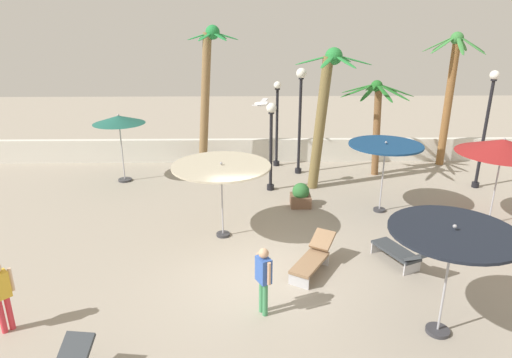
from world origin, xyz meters
name	(u,v)px	position (x,y,z in m)	size (l,w,h in m)	color
ground_plane	(258,273)	(0.00, 0.00, 0.00)	(56.00, 56.00, 0.00)	#9E9384
boundary_wall	(253,150)	(0.00, 9.75, 0.53)	(25.20, 0.30, 1.06)	silver
patio_umbrella_0	(453,238)	(3.77, -2.42, 2.25)	(2.52, 2.52, 2.54)	#333338
patio_umbrella_1	(385,148)	(4.29, 3.95, 2.27)	(2.42, 2.42, 2.49)	#333338
patio_umbrella_2	(119,121)	(-5.31, 7.18, 2.50)	(2.04, 2.04, 2.77)	#333338
patio_umbrella_3	(221,168)	(-1.04, 2.18, 2.18)	(2.90, 2.90, 2.38)	#333338
patio_umbrella_4	(503,147)	(7.56, 2.86, 2.59)	(2.74, 2.74, 2.88)	#333338
palm_tree_0	(324,105)	(2.58, 6.29, 3.28)	(2.78, 2.47, 5.33)	brown
palm_tree_1	(207,86)	(-1.94, 8.63, 3.63)	(2.08, 1.91, 6.05)	olive
palm_tree_2	(377,113)	(5.01, 7.79, 2.65)	(3.03, 3.03, 3.98)	brown
palm_tree_3	(451,85)	(8.48, 9.14, 3.56)	(2.63, 2.63, 5.77)	brown
lamp_post_0	(300,105)	(1.90, 8.05, 2.92)	(0.42, 0.42, 4.43)	black
lamp_post_1	(277,119)	(1.02, 9.10, 2.14)	(0.32, 0.32, 3.76)	black
lamp_post_2	(487,121)	(8.72, 6.19, 2.67)	(0.35, 0.35, 4.52)	black
lamp_post_3	(271,136)	(0.61, 6.07, 2.15)	(0.38, 0.38, 3.39)	black
lounge_chair_0	(402,253)	(3.85, 0.30, 0.40)	(1.27, 1.93, 0.83)	#B7B7BC
lounge_chair_1	(313,257)	(1.44, 0.11, 0.40)	(1.43, 1.87, 0.82)	#B7B7BC
guest_0	(264,275)	(0.07, -1.69, 1.00)	(0.38, 0.51, 1.65)	#3F8C59
guest_1	(0,291)	(-5.41, -2.19, 0.99)	(0.42, 0.43, 1.64)	#D8333F
seagull_0	(261,104)	(0.09, 1.12, 4.26)	(0.45, 1.04, 0.14)	white
planter	(301,196)	(1.60, 4.46, 0.38)	(0.70, 0.70, 0.85)	brown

